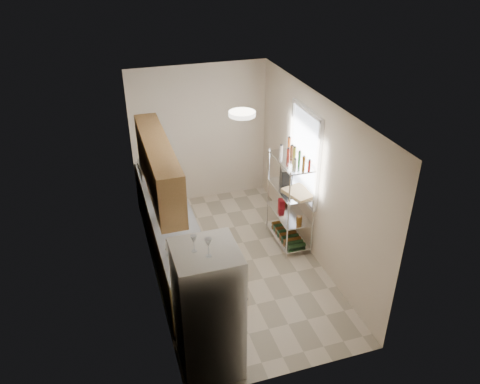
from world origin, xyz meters
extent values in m
cube|color=beige|center=(0.00, 0.00, -0.01)|extent=(2.50, 4.40, 0.01)
cube|color=white|center=(0.00, 0.00, 2.60)|extent=(2.50, 4.40, 0.01)
cube|color=beige|center=(0.00, 2.21, 1.30)|extent=(2.50, 0.01, 2.60)
cube|color=beige|center=(0.00, -2.21, 1.30)|extent=(2.50, 0.01, 2.60)
cube|color=beige|center=(-1.25, 0.00, 1.30)|extent=(0.01, 4.40, 2.60)
cube|color=beige|center=(1.25, 0.00, 1.30)|extent=(0.01, 4.40, 2.60)
cube|color=#B27C4C|center=(-0.92, 0.44, 0.43)|extent=(0.60, 3.48, 0.86)
cube|color=gray|center=(-0.90, 0.44, 0.88)|extent=(0.63, 3.51, 0.04)
cube|color=#B7BABC|center=(-0.94, -0.70, 0.88)|extent=(0.52, 0.44, 0.04)
cube|color=#B7BABC|center=(-0.64, 1.80, 0.46)|extent=(0.01, 0.55, 0.72)
cube|color=#B27C4C|center=(-1.05, 0.10, 1.81)|extent=(0.33, 2.20, 0.72)
cube|color=#B7BABC|center=(-1.00, 0.90, 1.39)|extent=(0.50, 0.60, 0.12)
cube|color=white|center=(1.23, 0.35, 1.55)|extent=(0.06, 1.00, 1.46)
cube|color=silver|center=(1.00, 0.30, 0.10)|extent=(0.45, 0.90, 0.02)
cube|color=silver|center=(1.00, 0.30, 0.55)|extent=(0.45, 0.90, 0.02)
cube|color=silver|center=(1.00, 0.30, 1.00)|extent=(0.45, 0.90, 0.02)
cube|color=silver|center=(1.00, 0.30, 1.50)|extent=(0.45, 0.90, 0.02)
cylinder|color=silver|center=(0.79, -0.14, 0.78)|extent=(0.02, 0.02, 1.55)
cylinder|color=silver|center=(0.79, 0.74, 0.78)|extent=(0.02, 0.02, 1.55)
cylinder|color=silver|center=(1.22, -0.14, 0.78)|extent=(0.02, 0.02, 1.55)
cylinder|color=silver|center=(1.22, 0.74, 0.78)|extent=(0.02, 0.02, 1.55)
cylinder|color=white|center=(0.00, -0.30, 2.57)|extent=(0.34, 0.34, 0.05)
cube|color=silver|center=(-0.87, -1.77, 0.84)|extent=(0.70, 0.70, 1.69)
cylinder|color=silver|center=(-0.91, 0.17, 1.01)|extent=(0.26, 0.26, 0.21)
cylinder|color=black|center=(-1.00, 0.94, 0.92)|extent=(0.29, 0.29, 0.04)
cylinder|color=black|center=(-0.90, 0.86, 0.92)|extent=(0.34, 0.34, 0.05)
cube|color=tan|center=(1.08, 0.12, 1.03)|extent=(0.49, 0.57, 0.03)
cube|color=black|center=(0.99, 0.48, 1.16)|extent=(0.23, 0.29, 0.30)
cube|color=maroon|center=(0.95, 0.50, 0.63)|extent=(0.11, 0.14, 0.14)
camera|label=1|loc=(-1.71, -5.61, 4.59)|focal=35.00mm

